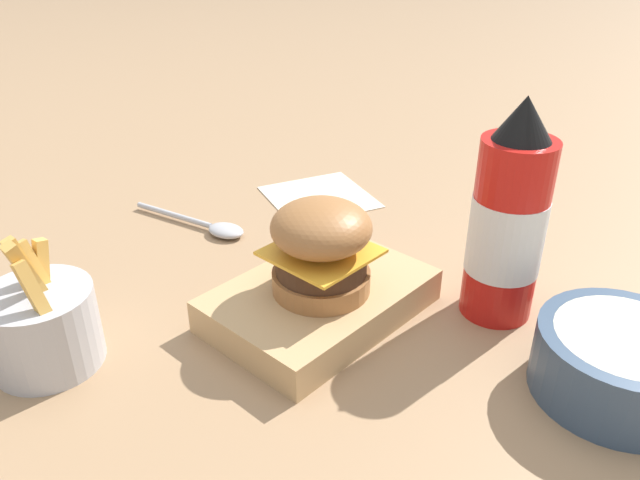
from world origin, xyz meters
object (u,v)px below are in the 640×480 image
Objects in this scene: ketchup_bottle at (508,224)px; fries_basket at (43,325)px; side_bowl at (620,362)px; spoon at (214,227)px; burger at (321,247)px; serving_board at (320,300)px.

ketchup_bottle is 1.68× the size of fries_basket.
side_bowl is 0.81× the size of spoon.
burger is 0.27m from side_bowl.
ketchup_bottle reaches higher than fries_basket.
ketchup_bottle is (-0.12, 0.12, 0.08)m from serving_board.
spoon is (-0.04, -0.21, -0.01)m from serving_board.
ketchup_bottle reaches higher than serving_board.
burger is 0.55× the size of spoon.
serving_board is at bearing -71.33° from side_bowl.
side_bowl is (-0.09, 0.25, -0.05)m from burger.
serving_board is 0.19m from ketchup_bottle.
ketchup_bottle is 1.58× the size of side_bowl.
fries_basket is (0.21, -0.13, -0.04)m from burger.
fries_basket is 0.94× the size of side_bowl.
ketchup_bottle reaches higher than burger.
burger is 0.68× the size of side_bowl.
side_bowl is at bearing 73.60° from ketchup_bottle.
burger is 0.43× the size of ketchup_bottle.
fries_basket is 0.27m from spoon.
spoon is (0.05, -0.47, -0.02)m from side_bowl.
side_bowl is (-0.30, 0.38, -0.01)m from fries_basket.
serving_board is 2.25× the size of burger.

